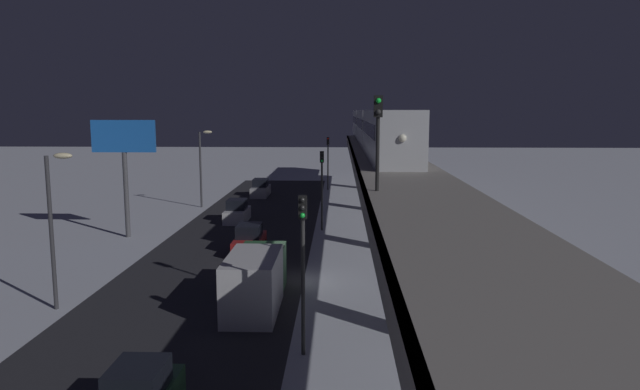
% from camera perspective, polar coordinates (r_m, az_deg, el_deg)
% --- Properties ---
extents(ground_plane, '(240.00, 240.00, 0.00)m').
position_cam_1_polar(ground_plane, '(33.18, -2.27, -8.50)').
color(ground_plane, silver).
extents(avenue_asphalt, '(11.00, 94.63, 0.01)m').
position_cam_1_polar(avenue_asphalt, '(33.93, -11.03, -8.26)').
color(avenue_asphalt, '#28282D').
rests_on(avenue_asphalt, ground_plane).
extents(elevated_railway, '(5.00, 94.63, 6.23)m').
position_cam_1_polar(elevated_railway, '(32.12, 7.92, 0.73)').
color(elevated_railway, gray).
rests_on(elevated_railway, ground_plane).
extents(subway_train, '(2.94, 55.47, 3.40)m').
position_cam_1_polar(subway_train, '(59.71, 5.29, 6.78)').
color(subway_train, '#B7BABF').
rests_on(subway_train, elevated_railway).
extents(rail_signal, '(0.36, 0.41, 4.00)m').
position_cam_1_polar(rail_signal, '(24.38, 5.74, 6.76)').
color(rail_signal, black).
rests_on(rail_signal, elevated_railway).
extents(sedan_red, '(1.91, 4.45, 1.97)m').
position_cam_1_polar(sedan_red, '(39.69, -6.97, -4.56)').
color(sedan_red, '#A51E1E').
rests_on(sedan_red, ground_plane).
extents(sedan_white, '(1.80, 4.08, 1.97)m').
position_cam_1_polar(sedan_white, '(50.79, -8.19, -1.73)').
color(sedan_white, silver).
rests_on(sedan_white, ground_plane).
extents(sedan_silver, '(1.80, 4.52, 1.97)m').
position_cam_1_polar(sedan_silver, '(65.54, -5.88, 0.58)').
color(sedan_silver, '#B2B2B7').
rests_on(sedan_silver, ground_plane).
extents(delivery_van, '(2.40, 7.40, 2.80)m').
position_cam_1_polar(delivery_van, '(29.02, -6.33, -8.25)').
color(delivery_van, '#2D6038').
rests_on(delivery_van, ground_plane).
extents(traffic_light_near, '(0.32, 0.44, 6.40)m').
position_cam_1_polar(traffic_light_near, '(22.47, -1.70, -5.60)').
color(traffic_light_near, '#2D2D2D').
rests_on(traffic_light_near, ground_plane).
extents(traffic_light_mid, '(0.32, 0.44, 6.40)m').
position_cam_1_polar(traffic_light_mid, '(46.15, 0.19, 1.61)').
color(traffic_light_mid, '#2D2D2D').
rests_on(traffic_light_mid, ground_plane).
extents(traffic_light_far, '(0.32, 0.44, 6.40)m').
position_cam_1_polar(traffic_light_far, '(70.07, 0.79, 3.92)').
color(traffic_light_far, '#2D2D2D').
rests_on(traffic_light_far, ground_plane).
extents(commercial_billboard, '(4.80, 0.36, 8.90)m').
position_cam_1_polar(commercial_billboard, '(45.84, -18.77, 4.43)').
color(commercial_billboard, '#4C4C51').
rests_on(commercial_billboard, ground_plane).
extents(street_lamp_near, '(1.35, 0.44, 7.65)m').
position_cam_1_polar(street_lamp_near, '(30.31, -24.71, -1.53)').
color(street_lamp_near, '#38383D').
rests_on(street_lamp_near, ground_plane).
extents(street_lamp_far, '(1.35, 0.44, 7.65)m').
position_cam_1_polar(street_lamp_far, '(58.47, -11.51, 3.48)').
color(street_lamp_far, '#38383D').
rests_on(street_lamp_far, ground_plane).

